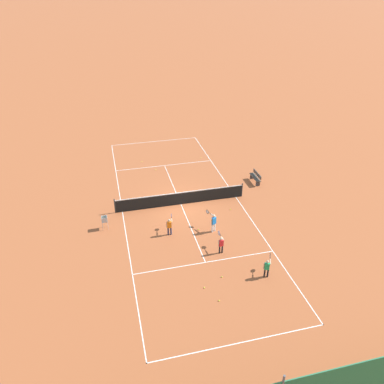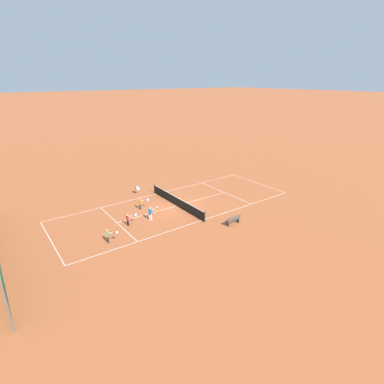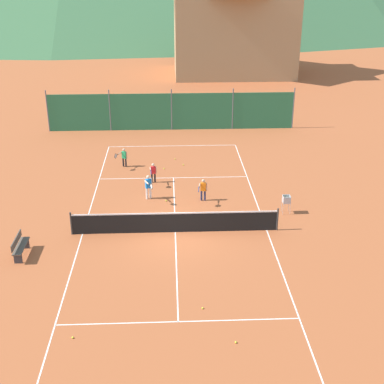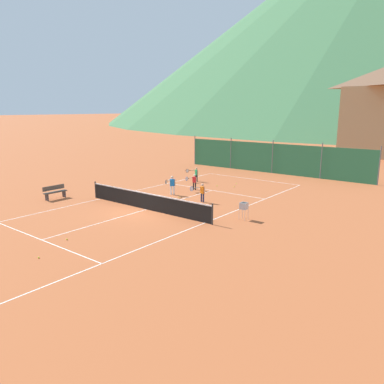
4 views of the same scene
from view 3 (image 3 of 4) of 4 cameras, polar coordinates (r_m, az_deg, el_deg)
name	(u,v)px [view 3 (image 3 of 4)]	position (r m, az deg, el deg)	size (l,w,h in m)	color
ground_plane	(175,232)	(23.84, -1.80, -4.29)	(600.00, 600.00, 0.00)	#A8542D
court_line_markings	(175,232)	(23.84, -1.80, -4.29)	(8.25, 23.85, 0.01)	white
tennis_net	(175,222)	(23.61, -1.81, -3.22)	(9.18, 0.08, 1.06)	#2D2D2D
windscreen_fence_far	(172,112)	(37.86, -2.19, 8.57)	(17.28, 0.08, 2.90)	#2D754C
player_far_service	(203,189)	(26.56, 1.17, 0.38)	(0.49, 0.95, 1.14)	#23284C
player_near_baseline	(124,156)	(31.24, -7.31, 3.80)	(0.67, 0.86, 1.11)	black
player_near_service	(153,172)	(28.81, -4.17, 2.18)	(0.37, 0.96, 1.10)	black
player_far_baseline	(149,185)	(26.83, -4.66, 0.70)	(0.45, 1.08, 1.26)	white
tennis_ball_by_net_right	(236,342)	(17.61, 4.70, -15.69)	(0.07, 0.07, 0.07)	#CCE033
tennis_ball_by_net_left	(73,337)	(18.15, -12.61, -14.90)	(0.07, 0.07, 0.07)	#CCE033
tennis_ball_alley_right	(203,308)	(18.99, 1.13, -12.27)	(0.07, 0.07, 0.07)	#CCE033
tennis_ball_service_box	(166,201)	(26.79, -2.78, -0.93)	(0.07, 0.07, 0.07)	#CCE033
tennis_ball_mid_court	(108,217)	(25.37, -8.99, -2.69)	(0.07, 0.07, 0.07)	#CCE033
tennis_ball_near_corner	(164,169)	(30.91, -3.00, 2.52)	(0.07, 0.07, 0.07)	#CCE033
tennis_ball_far_corner	(175,159)	(32.38, -1.81, 3.55)	(0.07, 0.07, 0.07)	#CCE033
tennis_ball_alley_left	(183,165)	(31.42, -0.93, 2.91)	(0.07, 0.07, 0.07)	#CCE033
ball_hopper	(287,200)	(25.67, 10.05, -0.90)	(0.36, 0.36, 0.89)	#B7B7BC
courtside_bench	(20,246)	(22.92, -17.88, -5.49)	(0.36, 1.50, 0.84)	#51473D
alpine_chalet	(234,16)	(57.19, 4.47, 18.26)	(13.00, 10.00, 11.20)	tan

